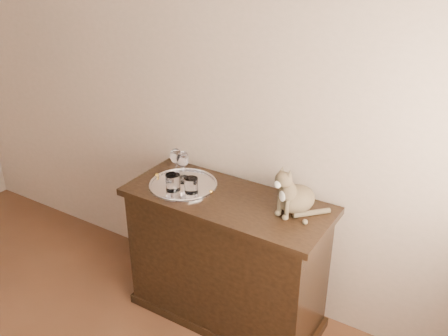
# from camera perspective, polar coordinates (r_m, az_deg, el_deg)

# --- Properties ---
(wall_back) EXTENTS (4.00, 0.10, 2.70)m
(wall_back) POSITION_cam_1_polar(r_m,az_deg,el_deg) (3.16, -6.10, 9.79)
(wall_back) COLOR tan
(wall_back) RESTS_ON ground
(sideboard) EXTENTS (1.20, 0.50, 0.85)m
(sideboard) POSITION_cam_1_polar(r_m,az_deg,el_deg) (3.04, 0.30, -10.41)
(sideboard) COLOR black
(sideboard) RESTS_ON ground
(tray) EXTENTS (0.40, 0.40, 0.01)m
(tray) POSITION_cam_1_polar(r_m,az_deg,el_deg) (2.94, -4.68, -1.98)
(tray) COLOR white
(tray) RESTS_ON sideboard
(wine_glass_a) EXTENTS (0.07, 0.07, 0.20)m
(wine_glass_a) POSITION_cam_1_polar(r_m,az_deg,el_deg) (2.97, -5.45, 0.50)
(wine_glass_a) COLOR silver
(wine_glass_a) RESTS_ON tray
(wine_glass_b) EXTENTS (0.07, 0.07, 0.17)m
(wine_glass_b) POSITION_cam_1_polar(r_m,az_deg,el_deg) (2.98, -4.65, 0.40)
(wine_glass_b) COLOR white
(wine_glass_b) RESTS_ON tray
(wine_glass_d) EXTENTS (0.07, 0.07, 0.19)m
(wine_glass_d) POSITION_cam_1_polar(r_m,az_deg,el_deg) (2.93, -4.72, 0.09)
(wine_glass_d) COLOR silver
(wine_glass_d) RESTS_ON tray
(tumbler_a) EXTENTS (0.08, 0.08, 0.09)m
(tumbler_a) POSITION_cam_1_polar(r_m,az_deg,el_deg) (2.83, -3.77, -1.99)
(tumbler_a) COLOR silver
(tumbler_a) RESTS_ON tray
(tumbler_b) EXTENTS (0.09, 0.09, 0.10)m
(tumbler_b) POSITION_cam_1_polar(r_m,az_deg,el_deg) (2.86, -5.87, -1.65)
(tumbler_b) COLOR silver
(tumbler_b) RESTS_ON tray
(cat) EXTENTS (0.35, 0.34, 0.28)m
(cat) POSITION_cam_1_polar(r_m,az_deg,el_deg) (2.65, 8.36, -2.16)
(cat) COLOR #473B2A
(cat) RESTS_ON sideboard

